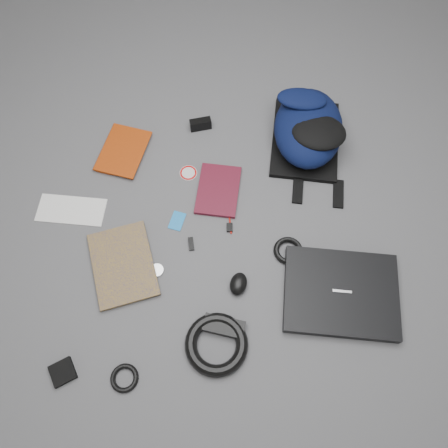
{
  "coord_description": "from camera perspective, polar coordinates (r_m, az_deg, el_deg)",
  "views": [
    {
      "loc": [
        -0.09,
        -0.65,
        1.47
      ],
      "look_at": [
        0.0,
        0.0,
        0.02
      ],
      "focal_mm": 35.0,
      "sensor_mm": 36.0,
      "label": 1
    }
  ],
  "objects": [
    {
      "name": "earbud_coil",
      "position": [
        1.5,
        -12.87,
        -19.03
      ],
      "size": [
        0.1,
        0.1,
        0.02
      ],
      "primitive_type": "torus",
      "rotation": [
        0.0,
        0.0,
        -0.18
      ],
      "color": "black",
      "rests_on": "ground"
    },
    {
      "name": "laptop",
      "position": [
        1.56,
        15.01,
        -8.68
      ],
      "size": [
        0.44,
        0.38,
        0.04
      ],
      "primitive_type": "cube",
      "rotation": [
        0.0,
        0.0,
        -0.23
      ],
      "color": "black",
      "rests_on": "ground"
    },
    {
      "name": "sticker_disc",
      "position": [
        1.72,
        -4.68,
        6.66
      ],
      "size": [
        0.09,
        0.09,
        0.0
      ],
      "primitive_type": "cylinder",
      "rotation": [
        0.0,
        0.0,
        -0.43
      ],
      "color": "silver",
      "rests_on": "ground"
    },
    {
      "name": "comic_book",
      "position": [
        1.6,
        -16.68,
        -6.12
      ],
      "size": [
        0.25,
        0.32,
        0.02
      ],
      "primitive_type": "imported",
      "rotation": [
        0.0,
        0.0,
        0.15
      ],
      "color": "#C99B0E",
      "rests_on": "ground"
    },
    {
      "name": "headphone_left",
      "position": [
        1.59,
        -10.91,
        -4.04
      ],
      "size": [
        0.06,
        0.06,
        0.01
      ],
      "primitive_type": "cylinder",
      "rotation": [
        0.0,
        0.0,
        -0.11
      ],
      "color": "silver",
      "rests_on": "ground"
    },
    {
      "name": "id_badge",
      "position": [
        1.63,
        -6.14,
        0.41
      ],
      "size": [
        0.07,
        0.09,
        0.0
      ],
      "primitive_type": "cube",
      "rotation": [
        0.0,
        0.0,
        -0.42
      ],
      "color": "#1A78C5",
      "rests_on": "ground"
    },
    {
      "name": "ground",
      "position": [
        1.61,
        0.0,
        -0.29
      ],
      "size": [
        4.0,
        4.0,
        0.0
      ],
      "primitive_type": "plane",
      "color": "#4F4F51",
      "rests_on": "ground"
    },
    {
      "name": "mouse",
      "position": [
        1.51,
        1.9,
        -7.81
      ],
      "size": [
        0.09,
        0.1,
        0.04
      ],
      "primitive_type": "ellipsoid",
      "rotation": [
        0.0,
        0.0,
        -0.41
      ],
      "color": "black",
      "rests_on": "ground"
    },
    {
      "name": "envelope",
      "position": [
        1.74,
        -19.32,
        1.74
      ],
      "size": [
        0.27,
        0.17,
        0.0
      ],
      "primitive_type": "cube",
      "rotation": [
        0.0,
        0.0,
        -0.23
      ],
      "color": "silver",
      "rests_on": "ground"
    },
    {
      "name": "headphone_right",
      "position": [
        1.56,
        -8.76,
        -6.01
      ],
      "size": [
        0.06,
        0.06,
        0.01
      ],
      "primitive_type": "cylinder",
      "rotation": [
        0.0,
        0.0,
        -0.18
      ],
      "color": "#B8B9BB",
      "rests_on": "ground"
    },
    {
      "name": "dvd_case",
      "position": [
        1.67,
        -0.75,
        4.44
      ],
      "size": [
        0.21,
        0.25,
        0.02
      ],
      "primitive_type": "cube",
      "rotation": [
        0.0,
        0.0,
        -0.26
      ],
      "color": "#420C18",
      "rests_on": "ground"
    },
    {
      "name": "power_brick",
      "position": [
        1.48,
        -0.0,
        -13.23
      ],
      "size": [
        0.15,
        0.1,
        0.03
      ],
      "primitive_type": "cube",
      "rotation": [
        0.0,
        0.0,
        -0.36
      ],
      "color": "black",
      "rests_on": "ground"
    },
    {
      "name": "pen_red",
      "position": [
        1.62,
        0.72,
        0.71
      ],
      "size": [
        0.01,
        0.12,
        0.01
      ],
      "primitive_type": "cylinder",
      "rotation": [
        1.57,
        0.0,
        -0.03
      ],
      "color": "#B2160D",
      "rests_on": "ground"
    },
    {
      "name": "textbook_red",
      "position": [
        1.83,
        -15.49,
        9.72
      ],
      "size": [
        0.24,
        0.27,
        0.02
      ],
      "primitive_type": "imported",
      "rotation": [
        0.0,
        0.0,
        -0.4
      ],
      "color": "#8D2C08",
      "rests_on": "ground"
    },
    {
      "name": "pouch",
      "position": [
        1.56,
        -20.31,
        -17.69
      ],
      "size": [
        0.09,
        0.09,
        0.02
      ],
      "primitive_type": "cube",
      "rotation": [
        0.0,
        0.0,
        0.35
      ],
      "color": "black",
      "rests_on": "ground"
    },
    {
      "name": "backpack",
      "position": [
        1.76,
        10.95,
        12.25
      ],
      "size": [
        0.38,
        0.47,
        0.17
      ],
      "primitive_type": null,
      "rotation": [
        0.0,
        0.0,
        -0.26
      ],
      "color": "black",
      "rests_on": "ground"
    },
    {
      "name": "pen_teal",
      "position": [
        1.68,
        0.45,
        4.78
      ],
      "size": [
        0.07,
        0.14,
        0.01
      ],
      "primitive_type": "cylinder",
      "rotation": [
        1.57,
        0.0,
        -0.4
      ],
      "color": "#0B5D65",
      "rests_on": "ground"
    },
    {
      "name": "key_fob",
      "position": [
        1.6,
        0.73,
        -0.46
      ],
      "size": [
        0.03,
        0.04,
        0.01
      ],
      "primitive_type": "cube",
      "rotation": [
        0.0,
        0.0,
        -0.13
      ],
      "color": "black",
      "rests_on": "ground"
    },
    {
      "name": "cable_coil",
      "position": [
        1.58,
        8.38,
        -3.47
      ],
      "size": [
        0.12,
        0.12,
        0.02
      ],
      "primitive_type": "torus",
      "rotation": [
        0.0,
        0.0,
        0.12
      ],
      "color": "black",
      "rests_on": "ground"
    },
    {
      "name": "usb_black",
      "position": [
        1.58,
        -4.32,
        -2.6
      ],
      "size": [
        0.02,
        0.05,
        0.01
      ],
      "primitive_type": "cube",
      "rotation": [
        0.0,
        0.0,
        0.0
      ],
      "color": "black",
      "rests_on": "ground"
    },
    {
      "name": "compact_camera",
      "position": [
        1.82,
        -3.08,
        12.88
      ],
      "size": [
        0.09,
        0.04,
        0.05
      ],
      "primitive_type": "cube",
      "rotation": [
        0.0,
        0.0,
        0.08
      ],
      "color": "black",
      "rests_on": "ground"
    },
    {
      "name": "power_cord_coil",
      "position": [
        1.47,
        -0.99,
        -15.42
      ],
      "size": [
        0.26,
        0.26,
        0.04
      ],
      "primitive_type": "torus",
      "rotation": [
        0.0,
        0.0,
        0.29
      ],
      "color": "black",
      "rests_on": "ground"
    }
  ]
}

